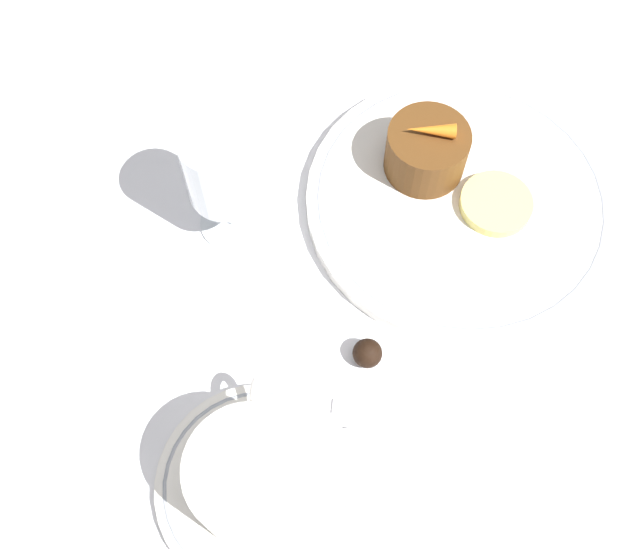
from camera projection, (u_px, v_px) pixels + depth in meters
ground_plane at (430, 225)px, 0.67m from camera, size 3.00×3.00×0.00m
dinner_plate at (459, 201)px, 0.67m from camera, size 0.28×0.28×0.01m
saucer at (257, 484)px, 0.57m from camera, size 0.16×0.16×0.01m
coffee_cup at (252, 476)px, 0.53m from camera, size 0.12×0.09×0.07m
spoon at (264, 425)px, 0.58m from camera, size 0.02×0.12×0.00m
wine_glass at (223, 172)px, 0.60m from camera, size 0.06×0.06×0.13m
fork at (414, 422)px, 0.59m from camera, size 0.03×0.17×0.01m
dessert_cake at (426, 151)px, 0.66m from camera, size 0.07×0.07×0.05m
carrot_garnish at (431, 130)px, 0.64m from camera, size 0.02×0.04×0.01m
pineapple_slice at (496, 204)px, 0.66m from camera, size 0.06×0.06×0.01m
chocolate_truffle at (367, 353)px, 0.61m from camera, size 0.02×0.02×0.02m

